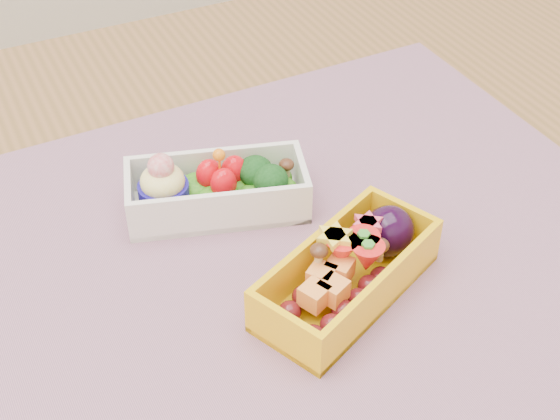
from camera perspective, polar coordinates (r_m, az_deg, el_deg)
name	(u,v)px	position (r m, az deg, el deg)	size (l,w,h in m)	color
table	(239,322)	(0.71, -2.95, -8.06)	(1.20, 0.80, 0.75)	brown
placemat	(274,254)	(0.62, -0.42, -3.17)	(0.59, 0.46, 0.00)	gray
bento_white	(216,189)	(0.65, -4.64, 1.49)	(0.16, 0.10, 0.06)	silver
bento_yellow	(350,270)	(0.58, 5.10, -4.35)	(0.16, 0.12, 0.05)	#ECAF0C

